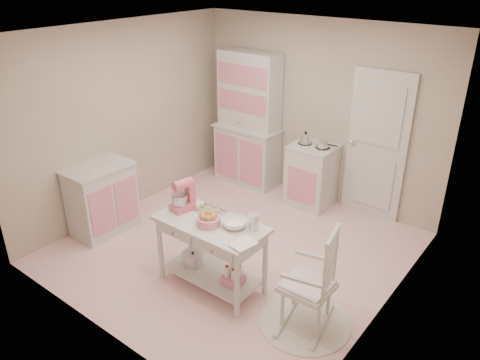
# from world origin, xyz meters

# --- Properties ---
(room_shell) EXTENTS (3.84, 3.84, 2.62)m
(room_shell) POSITION_xyz_m (0.00, 0.00, 1.65)
(room_shell) COLOR pink
(room_shell) RESTS_ON ground
(door) EXTENTS (0.82, 0.05, 2.04)m
(door) POSITION_xyz_m (0.95, 1.87, 1.02)
(door) COLOR silver
(door) RESTS_ON ground
(hutch) EXTENTS (1.06, 0.50, 2.08)m
(hutch) POSITION_xyz_m (-1.05, 1.66, 1.04)
(hutch) COLOR silver
(hutch) RESTS_ON ground
(stove) EXTENTS (0.62, 0.57, 0.92)m
(stove) POSITION_xyz_m (0.15, 1.61, 0.46)
(stove) COLOR silver
(stove) RESTS_ON ground
(base_cabinet) EXTENTS (0.54, 0.84, 0.92)m
(base_cabinet) POSITION_xyz_m (-1.63, -0.71, 0.46)
(base_cabinet) COLOR silver
(base_cabinet) RESTS_ON ground
(lace_rug) EXTENTS (0.92, 0.92, 0.01)m
(lace_rug) POSITION_xyz_m (1.38, -0.61, 0.01)
(lace_rug) COLOR white
(lace_rug) RESTS_ON ground
(rocking_chair) EXTENTS (0.62, 0.80, 1.10)m
(rocking_chair) POSITION_xyz_m (1.38, -0.61, 0.55)
(rocking_chair) COLOR silver
(rocking_chair) RESTS_ON ground
(work_table) EXTENTS (1.20, 0.60, 0.80)m
(work_table) POSITION_xyz_m (0.26, -0.72, 0.40)
(work_table) COLOR silver
(work_table) RESTS_ON ground
(stand_mixer) EXTENTS (0.25, 0.31, 0.34)m
(stand_mixer) POSITION_xyz_m (-0.16, -0.70, 0.97)
(stand_mixer) COLOR #D4596B
(stand_mixer) RESTS_ON work_table
(cookie_tray) EXTENTS (0.34, 0.24, 0.02)m
(cookie_tray) POSITION_xyz_m (0.11, -0.54, 0.81)
(cookie_tray) COLOR silver
(cookie_tray) RESTS_ON work_table
(bread_basket) EXTENTS (0.25, 0.25, 0.09)m
(bread_basket) POSITION_xyz_m (0.28, -0.77, 0.85)
(bread_basket) COLOR pink
(bread_basket) RESTS_ON work_table
(mixing_bowl) EXTENTS (0.26, 0.26, 0.08)m
(mixing_bowl) POSITION_xyz_m (0.52, -0.64, 0.84)
(mixing_bowl) COLOR white
(mixing_bowl) RESTS_ON work_table
(metal_pitcher) EXTENTS (0.10, 0.10, 0.17)m
(metal_pitcher) POSITION_xyz_m (0.70, -0.56, 0.89)
(metal_pitcher) COLOR silver
(metal_pitcher) RESTS_ON work_table
(recipe_book) EXTENTS (0.22, 0.27, 0.02)m
(recipe_book) POSITION_xyz_m (0.71, -0.84, 0.81)
(recipe_book) COLOR white
(recipe_book) RESTS_ON work_table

